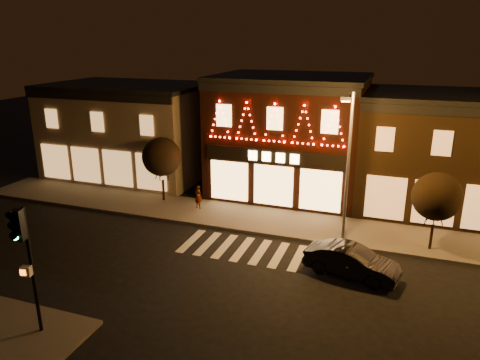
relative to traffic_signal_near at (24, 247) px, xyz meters
The scene contains 11 objects.
ground 8.17m from the traffic_signal_near, 48.24° to the left, with size 120.00×120.00×0.00m, color black.
sidewalk_far 15.52m from the traffic_signal_near, 62.96° to the left, with size 44.00×4.00×0.15m, color #47423D.
building_left 21.07m from the traffic_signal_near, 112.72° to the left, with size 12.20×8.28×7.30m.
building_pulp 20.03m from the traffic_signal_near, 75.94° to the left, with size 10.20×8.34×8.30m.
building_right_a 24.17m from the traffic_signal_near, 53.54° to the left, with size 9.20×8.28×7.50m.
traffic_signal_near is the anchor object (origin of this frame).
streetlamp_mid 15.35m from the traffic_signal_near, 50.51° to the left, with size 0.53×1.84×8.02m.
tree_left 14.65m from the traffic_signal_near, 100.04° to the left, with size 2.59×2.59×4.32m.
tree_right 18.95m from the traffic_signal_near, 41.41° to the left, with size 2.47×2.47×4.13m.
dark_sedan 13.94m from the traffic_signal_near, 39.00° to the left, with size 1.53×4.38×1.44m, color black.
pedestrian 14.10m from the traffic_signal_near, 88.72° to the left, with size 0.56×0.37×1.53m, color gray.
Camera 1 is at (7.18, -16.50, 10.77)m, focal length 33.81 mm.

